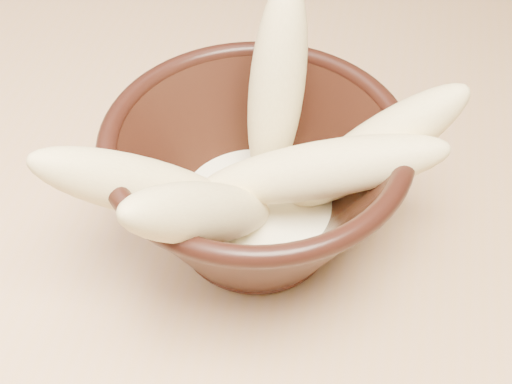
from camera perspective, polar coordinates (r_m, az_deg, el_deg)
table at (r=0.70m, az=-14.21°, el=-1.07°), size 1.20×0.80×0.75m
bowl at (r=0.50m, az=0.00°, el=0.76°), size 0.21×0.21×0.11m
milk_puddle at (r=0.52m, az=0.00°, el=-1.38°), size 0.12×0.12×0.02m
banana_upright at (r=0.50m, az=1.67°, el=8.37°), size 0.05×0.09×0.16m
banana_left at (r=0.47m, az=-8.92°, el=0.40°), size 0.15×0.12×0.13m
banana_right at (r=0.49m, az=9.50°, el=3.44°), size 0.14×0.08×0.13m
banana_across at (r=0.48m, az=5.06°, el=1.76°), size 0.18×0.06×0.09m
banana_front at (r=0.44m, az=-4.16°, el=-1.67°), size 0.10×0.15×0.14m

